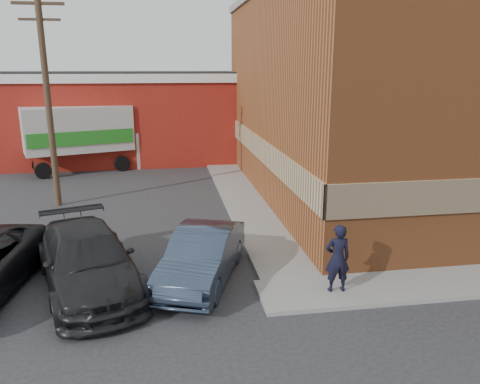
{
  "coord_description": "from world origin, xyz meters",
  "views": [
    {
      "loc": [
        -2.77,
        -11.72,
        5.86
      ],
      "look_at": [
        -0.37,
        3.12,
        1.84
      ],
      "focal_mm": 35.0,
      "sensor_mm": 36.0,
      "label": 1
    }
  ],
  "objects_px": {
    "suv_b": "(88,260)",
    "sedan": "(202,256)",
    "brick_building": "(407,93)",
    "warehouse": "(114,115)",
    "utility_pole": "(47,95)",
    "box_truck": "(92,134)",
    "man": "(338,258)"
  },
  "relations": [
    {
      "from": "suv_b",
      "to": "sedan",
      "type": "bearing_deg",
      "value": -17.55
    },
    {
      "from": "brick_building",
      "to": "man",
      "type": "bearing_deg",
      "value": -124.95
    },
    {
      "from": "brick_building",
      "to": "warehouse",
      "type": "height_order",
      "value": "brick_building"
    },
    {
      "from": "warehouse",
      "to": "box_truck",
      "type": "relative_size",
      "value": 2.06
    },
    {
      "from": "utility_pole",
      "to": "box_truck",
      "type": "relative_size",
      "value": 1.14
    },
    {
      "from": "warehouse",
      "to": "utility_pole",
      "type": "xyz_separation_m",
      "value": [
        -1.5,
        -11.0,
        1.93
      ]
    },
    {
      "from": "brick_building",
      "to": "suv_b",
      "type": "xyz_separation_m",
      "value": [
        -13.47,
        -8.5,
        -3.87
      ]
    },
    {
      "from": "suv_b",
      "to": "box_truck",
      "type": "bearing_deg",
      "value": 79.6
    },
    {
      "from": "sedan",
      "to": "brick_building",
      "type": "bearing_deg",
      "value": 59.57
    },
    {
      "from": "man",
      "to": "suv_b",
      "type": "xyz_separation_m",
      "value": [
        -6.53,
        1.44,
        -0.23
      ]
    },
    {
      "from": "warehouse",
      "to": "sedan",
      "type": "xyz_separation_m",
      "value": [
        4.13,
        -19.5,
        -2.06
      ]
    },
    {
      "from": "box_truck",
      "to": "man",
      "type": "bearing_deg",
      "value": -82.18
    },
    {
      "from": "sedan",
      "to": "suv_b",
      "type": "xyz_separation_m",
      "value": [
        -3.1,
        0.0,
        0.07
      ]
    },
    {
      "from": "brick_building",
      "to": "utility_pole",
      "type": "distance_m",
      "value": 16.0
    },
    {
      "from": "brick_building",
      "to": "sedan",
      "type": "xyz_separation_m",
      "value": [
        -10.37,
        -8.5,
        -3.93
      ]
    },
    {
      "from": "sedan",
      "to": "box_truck",
      "type": "height_order",
      "value": "box_truck"
    },
    {
      "from": "utility_pole",
      "to": "man",
      "type": "xyz_separation_m",
      "value": [
        9.05,
        -9.94,
        -3.7
      ]
    },
    {
      "from": "warehouse",
      "to": "box_truck",
      "type": "height_order",
      "value": "warehouse"
    },
    {
      "from": "warehouse",
      "to": "man",
      "type": "distance_m",
      "value": 22.33
    },
    {
      "from": "utility_pole",
      "to": "suv_b",
      "type": "bearing_deg",
      "value": -73.44
    },
    {
      "from": "man",
      "to": "suv_b",
      "type": "height_order",
      "value": "man"
    },
    {
      "from": "brick_building",
      "to": "suv_b",
      "type": "bearing_deg",
      "value": -147.76
    },
    {
      "from": "warehouse",
      "to": "man",
      "type": "xyz_separation_m",
      "value": [
        7.55,
        -20.94,
        -1.77
      ]
    },
    {
      "from": "man",
      "to": "box_truck",
      "type": "distance_m",
      "value": 19.19
    },
    {
      "from": "suv_b",
      "to": "box_truck",
      "type": "height_order",
      "value": "box_truck"
    },
    {
      "from": "warehouse",
      "to": "box_truck",
      "type": "distance_m",
      "value": 3.94
    },
    {
      "from": "brick_building",
      "to": "box_truck",
      "type": "xyz_separation_m",
      "value": [
        -15.44,
        7.23,
        -2.52
      ]
    },
    {
      "from": "sedan",
      "to": "box_truck",
      "type": "bearing_deg",
      "value": 128.11
    },
    {
      "from": "suv_b",
      "to": "box_truck",
      "type": "distance_m",
      "value": 15.91
    },
    {
      "from": "warehouse",
      "to": "utility_pole",
      "type": "height_order",
      "value": "utility_pole"
    },
    {
      "from": "utility_pole",
      "to": "warehouse",
      "type": "bearing_deg",
      "value": 82.23
    },
    {
      "from": "man",
      "to": "sedan",
      "type": "distance_m",
      "value": 3.73
    }
  ]
}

